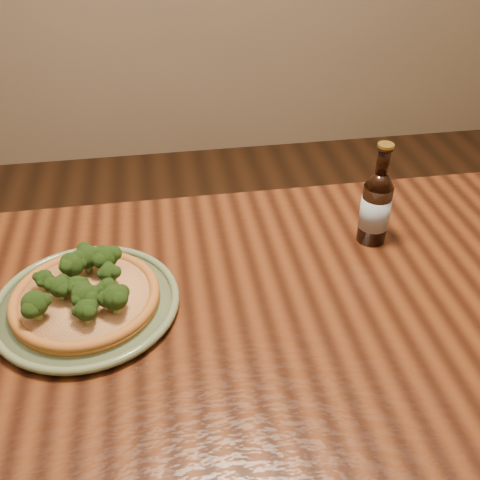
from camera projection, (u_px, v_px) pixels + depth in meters
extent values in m
cube|color=#4B2410|center=(182.00, 359.00, 0.88)|extent=(1.60, 0.90, 0.04)
cylinder|color=#4B2410|center=(452.00, 315.00, 1.50)|extent=(0.07, 0.07, 0.71)
cylinder|color=#5F714E|center=(87.00, 306.00, 0.94)|extent=(0.28, 0.28, 0.01)
torus|color=#5F714E|center=(86.00, 302.00, 0.93)|extent=(0.31, 0.31, 0.01)
torus|color=#5F714E|center=(87.00, 303.00, 0.94)|extent=(0.25, 0.25, 0.01)
cylinder|color=#AC6726|center=(86.00, 300.00, 0.93)|extent=(0.24, 0.24, 0.01)
torus|color=#AC6726|center=(85.00, 297.00, 0.93)|extent=(0.25, 0.25, 0.02)
cylinder|color=#D8C284|center=(85.00, 297.00, 0.93)|extent=(0.21, 0.21, 0.01)
sphere|color=#2A4C17|center=(78.00, 286.00, 0.91)|extent=(0.05, 0.05, 0.03)
sphere|color=#2A4C17|center=(86.00, 310.00, 0.86)|extent=(0.05, 0.05, 0.03)
sphere|color=#2A4C17|center=(35.00, 304.00, 0.86)|extent=(0.06, 0.06, 0.04)
sphere|color=#2A4C17|center=(106.00, 257.00, 0.96)|extent=(0.04, 0.04, 0.04)
sphere|color=#2A4C17|center=(108.00, 287.00, 0.91)|extent=(0.04, 0.04, 0.03)
sphere|color=#2A4C17|center=(44.00, 279.00, 0.93)|extent=(0.03, 0.03, 0.03)
sphere|color=#2A4C17|center=(109.00, 273.00, 0.93)|extent=(0.04, 0.04, 0.03)
sphere|color=#2A4C17|center=(115.00, 298.00, 0.88)|extent=(0.05, 0.05, 0.04)
sphere|color=#2A4C17|center=(59.00, 287.00, 0.90)|extent=(0.05, 0.05, 0.04)
sphere|color=#2A4C17|center=(84.00, 295.00, 0.88)|extent=(0.06, 0.06, 0.04)
sphere|color=#2A4C17|center=(86.00, 257.00, 0.96)|extent=(0.05, 0.05, 0.04)
sphere|color=#2A4C17|center=(72.00, 265.00, 0.94)|extent=(0.05, 0.05, 0.04)
cylinder|color=black|center=(374.00, 214.00, 1.07)|extent=(0.06, 0.06, 0.12)
cone|color=black|center=(380.00, 180.00, 1.02)|extent=(0.06, 0.06, 0.03)
cylinder|color=black|center=(383.00, 160.00, 1.00)|extent=(0.02, 0.02, 0.05)
torus|color=black|center=(385.00, 149.00, 0.99)|extent=(0.03, 0.03, 0.00)
cylinder|color=#A58C33|center=(386.00, 145.00, 0.98)|extent=(0.03, 0.03, 0.01)
cylinder|color=#9DAFBD|center=(375.00, 212.00, 1.06)|extent=(0.06, 0.06, 0.06)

